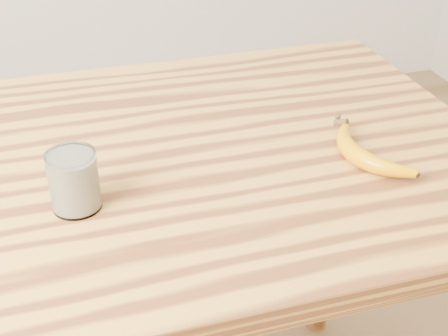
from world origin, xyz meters
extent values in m
cube|color=#B67E31|center=(0.00, 0.00, 0.88)|extent=(1.20, 0.80, 0.04)
cylinder|color=brown|center=(0.54, 0.34, 0.43)|extent=(0.06, 0.06, 0.86)
cylinder|color=white|center=(-0.12, -0.12, 0.95)|extent=(0.07, 0.07, 0.09)
torus|color=white|center=(-0.12, -0.12, 0.99)|extent=(0.07, 0.07, 0.00)
cylinder|color=silver|center=(-0.12, -0.12, 0.94)|extent=(0.07, 0.07, 0.08)
camera|label=1|loc=(-0.13, -0.90, 1.44)|focal=50.00mm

